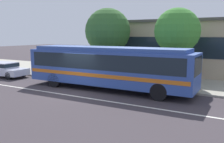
% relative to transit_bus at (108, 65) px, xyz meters
% --- Properties ---
extents(ground_plane, '(120.00, 120.00, 0.00)m').
position_rel_transit_bus_xyz_m(ground_plane, '(-1.43, -1.79, -1.68)').
color(ground_plane, '#3D353A').
extents(sidewalk_slab, '(60.00, 8.00, 0.12)m').
position_rel_transit_bus_xyz_m(sidewalk_slab, '(-1.43, 5.35, -1.62)').
color(sidewalk_slab, '#A49E8E').
rests_on(sidewalk_slab, ground_plane).
extents(lane_stripe_center, '(56.00, 0.16, 0.01)m').
position_rel_transit_bus_xyz_m(lane_stripe_center, '(-1.43, -2.59, -1.67)').
color(lane_stripe_center, silver).
rests_on(lane_stripe_center, ground_plane).
extents(transit_bus, '(11.68, 2.72, 2.88)m').
position_rel_transit_bus_xyz_m(transit_bus, '(0.00, 0.00, 0.00)').
color(transit_bus, '#2F4C9E').
rests_on(transit_bus, ground_plane).
extents(sedan_behind_bus, '(4.50, 2.02, 1.29)m').
position_rel_transit_bus_xyz_m(sedan_behind_bus, '(-10.67, -0.13, -0.95)').
color(sedan_behind_bus, silver).
rests_on(sedan_behind_bus, ground_plane).
extents(pedestrian_waiting_near_sign, '(0.47, 0.47, 1.66)m').
position_rel_transit_bus_xyz_m(pedestrian_waiting_near_sign, '(-4.47, 2.49, -0.58)').
color(pedestrian_waiting_near_sign, slate).
rests_on(pedestrian_waiting_near_sign, sidewalk_slab).
extents(pedestrian_walking_along_curb, '(0.35, 0.35, 1.69)m').
position_rel_transit_bus_xyz_m(pedestrian_walking_along_curb, '(2.91, 3.53, -0.57)').
color(pedestrian_walking_along_curb, '#2E2C42').
rests_on(pedestrian_walking_along_curb, sidewalk_slab).
extents(bus_stop_sign, '(0.08, 0.44, 2.62)m').
position_rel_transit_bus_xyz_m(bus_stop_sign, '(4.97, 1.93, 0.11)').
color(bus_stop_sign, gray).
rests_on(bus_stop_sign, sidewalk_slab).
extents(street_tree_near_stop, '(3.95, 3.95, 5.85)m').
position_rel_transit_bus_xyz_m(street_tree_near_stop, '(-2.75, 4.60, 2.30)').
color(street_tree_near_stop, brown).
rests_on(street_tree_near_stop, sidewalk_slab).
extents(street_tree_mid_block, '(3.34, 3.34, 5.52)m').
position_rel_transit_bus_xyz_m(street_tree_mid_block, '(3.44, 4.13, 2.27)').
color(street_tree_mid_block, brown).
rests_on(street_tree_mid_block, sidewalk_slab).
extents(station_building, '(18.40, 8.71, 5.02)m').
position_rel_transit_bus_xyz_m(station_building, '(3.48, 11.02, 0.84)').
color(station_building, tan).
rests_on(station_building, ground_plane).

